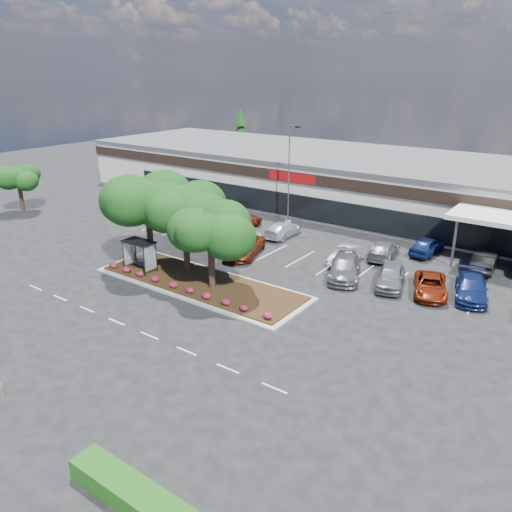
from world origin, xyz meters
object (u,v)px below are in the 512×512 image
Objects in this scene: light_pole at (289,181)px; car_0 at (172,217)px; car_1 at (224,228)px; survey_stake at (1,389)px.

car_0 is (-10.45, -7.42, -3.95)m from light_pole.
car_1 is at bearing 2.44° from car_0.
light_pole is 9.85× the size of survey_stake.
car_0 is 7.38m from car_1.
car_1 is (7.38, 0.04, 0.01)m from car_0.
car_1 is at bearing -112.59° from light_pole.
car_0 is at bearing -179.62° from car_1.
light_pole is 35.65m from survey_stake.
light_pole is 1.92× the size of car_0.
survey_stake is at bearing -58.90° from car_0.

